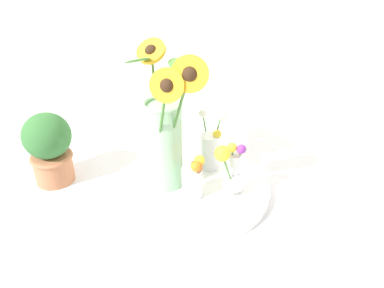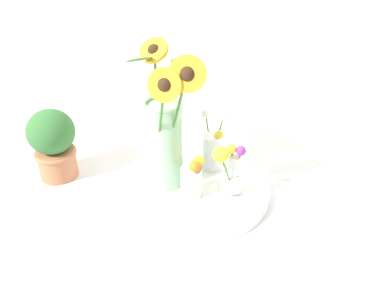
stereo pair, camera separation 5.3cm
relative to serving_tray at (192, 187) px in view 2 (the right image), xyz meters
name	(u,v)px [view 2 (the right image)]	position (x,y,z in m)	size (l,w,h in m)	color
ground_plane	(185,197)	(-0.01, -0.03, -0.01)	(6.00, 6.00, 0.00)	silver
serving_tray	(192,187)	(0.00, 0.00, 0.00)	(0.46, 0.46, 0.02)	white
mason_jar_sunflowers	(165,132)	(-0.07, -0.01, 0.18)	(0.25, 0.24, 0.42)	#99CC9E
vase_small_center	(192,178)	(0.02, -0.05, 0.07)	(0.06, 0.06, 0.13)	white
vase_bulb_right	(231,174)	(0.12, -0.01, 0.08)	(0.08, 0.10, 0.17)	white
vase_small_back	(214,144)	(0.03, 0.11, 0.10)	(0.10, 0.09, 0.20)	white
potted_plant	(53,142)	(-0.42, -0.05, 0.11)	(0.14, 0.14, 0.22)	#B7704C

